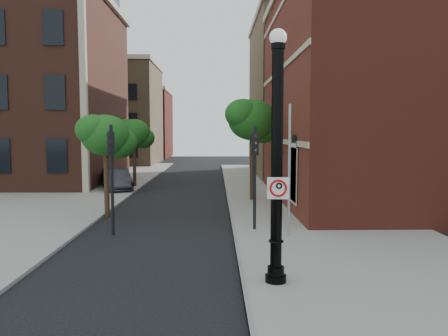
{
  "coord_description": "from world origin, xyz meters",
  "views": [
    {
      "loc": [
        1.34,
        -11.01,
        4.04
      ],
      "look_at": [
        1.58,
        2.0,
        2.95
      ],
      "focal_mm": 35.0,
      "sensor_mm": 36.0,
      "label": 1
    }
  ],
  "objects_px": {
    "lamppost": "(277,170)",
    "no_parking_sign": "(278,188)",
    "parked_car": "(116,180)",
    "traffic_signal_left": "(111,161)",
    "traffic_signal_right": "(255,161)"
  },
  "relations": [
    {
      "from": "lamppost",
      "to": "traffic_signal_right",
      "type": "distance_m",
      "value": 6.15
    },
    {
      "from": "lamppost",
      "to": "no_parking_sign",
      "type": "relative_size",
      "value": 11.78
    },
    {
      "from": "no_parking_sign",
      "to": "traffic_signal_right",
      "type": "height_order",
      "value": "traffic_signal_right"
    },
    {
      "from": "lamppost",
      "to": "no_parking_sign",
      "type": "distance_m",
      "value": 0.47
    },
    {
      "from": "traffic_signal_left",
      "to": "traffic_signal_right",
      "type": "bearing_deg",
      "value": -5.3
    },
    {
      "from": "no_parking_sign",
      "to": "parked_car",
      "type": "relative_size",
      "value": 0.12
    },
    {
      "from": "lamppost",
      "to": "parked_car",
      "type": "bearing_deg",
      "value": 114.12
    },
    {
      "from": "lamppost",
      "to": "parked_car",
      "type": "relative_size",
      "value": 1.44
    },
    {
      "from": "no_parking_sign",
      "to": "parked_car",
      "type": "distance_m",
      "value": 20.75
    },
    {
      "from": "no_parking_sign",
      "to": "traffic_signal_right",
      "type": "xyz_separation_m",
      "value": [
        -0.03,
        6.32,
        0.25
      ]
    },
    {
      "from": "lamppost",
      "to": "no_parking_sign",
      "type": "xyz_separation_m",
      "value": [
        0.02,
        -0.17,
        -0.44
      ]
    },
    {
      "from": "no_parking_sign",
      "to": "traffic_signal_left",
      "type": "height_order",
      "value": "traffic_signal_left"
    },
    {
      "from": "lamppost",
      "to": "traffic_signal_right",
      "type": "relative_size",
      "value": 1.55
    },
    {
      "from": "traffic_signal_right",
      "to": "lamppost",
      "type": "bearing_deg",
      "value": -77.38
    },
    {
      "from": "lamppost",
      "to": "parked_car",
      "type": "xyz_separation_m",
      "value": [
        -8.38,
        18.71,
        -2.3
      ]
    }
  ]
}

